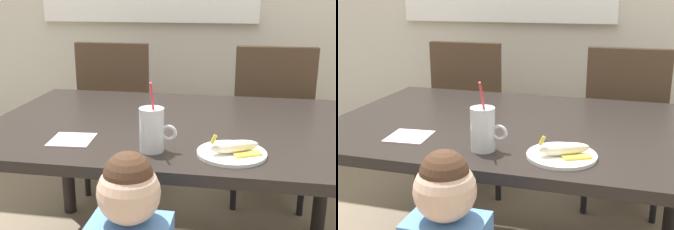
# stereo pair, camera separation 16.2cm
# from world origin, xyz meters

# --- Properties ---
(dining_table) EXTENTS (1.54, 1.02, 0.71)m
(dining_table) POSITION_xyz_m (0.00, 0.00, 0.63)
(dining_table) COLOR black
(dining_table) RESTS_ON ground
(dining_chair_left) EXTENTS (0.44, 0.44, 0.96)m
(dining_chair_left) POSITION_xyz_m (-0.47, 0.74, 0.54)
(dining_chair_left) COLOR #4C3826
(dining_chair_left) RESTS_ON ground
(dining_chair_right) EXTENTS (0.44, 0.44, 0.96)m
(dining_chair_right) POSITION_xyz_m (0.43, 0.72, 0.54)
(dining_chair_right) COLOR #4C3826
(dining_chair_right) RESTS_ON ground
(milk_cup) EXTENTS (0.13, 0.09, 0.25)m
(milk_cup) POSITION_xyz_m (-0.03, -0.34, 0.78)
(milk_cup) COLOR silver
(milk_cup) RESTS_ON dining_table
(snack_plate) EXTENTS (0.23, 0.23, 0.01)m
(snack_plate) POSITION_xyz_m (0.24, -0.33, 0.72)
(snack_plate) COLOR white
(snack_plate) RESTS_ON dining_table
(peeled_banana) EXTENTS (0.18, 0.13, 0.07)m
(peeled_banana) POSITION_xyz_m (0.25, -0.34, 0.74)
(peeled_banana) COLOR #F4EAC6
(peeled_banana) RESTS_ON snack_plate
(paper_napkin) EXTENTS (0.16, 0.16, 0.00)m
(paper_napkin) POSITION_xyz_m (-0.34, -0.28, 0.71)
(paper_napkin) COLOR silver
(paper_napkin) RESTS_ON dining_table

